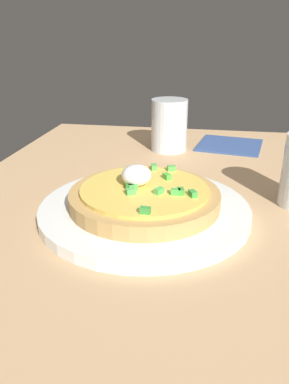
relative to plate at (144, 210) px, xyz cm
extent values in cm
cube|color=tan|center=(-0.85, 11.11, -2.48)|extent=(102.73, 87.27, 3.41)
cylinder|color=white|center=(0.00, 0.00, 0.00)|extent=(29.97, 29.97, 1.56)
cylinder|color=tan|center=(0.00, 0.00, 1.86)|extent=(21.32, 21.32, 2.16)
cylinder|color=#E6C252|center=(0.00, 0.00, 3.19)|extent=(18.14, 18.14, 0.50)
ellipsoid|color=white|center=(-0.44, -1.29, 4.91)|extent=(4.26, 4.26, 2.95)
cube|color=green|center=(1.88, 6.82, 3.84)|extent=(1.51, 1.31, 0.80)
cube|color=#50A950|center=(2.56, -1.47, 3.84)|extent=(1.38, 1.51, 0.80)
cube|color=green|center=(-0.75, -1.49, 3.84)|extent=(1.37, 0.95, 0.80)
cube|color=#4FB04C|center=(-7.71, 0.23, 3.84)|extent=(1.42, 1.06, 0.80)
cube|color=green|center=(1.35, 5.19, 3.84)|extent=(1.45, 1.11, 0.80)
cube|color=#54B047|center=(-7.58, 3.02, 3.84)|extent=(1.20, 1.48, 0.80)
cube|color=green|center=(-3.83, 2.71, 3.84)|extent=(1.50, 1.41, 0.80)
cube|color=green|center=(7.90, 1.43, 3.84)|extent=(0.86, 1.32, 0.80)
cube|color=green|center=(1.66, 4.51, 3.84)|extent=(0.85, 1.31, 0.80)
cube|color=#50B447|center=(1.07, -1.40, 3.84)|extent=(1.22, 1.49, 0.80)
cube|color=#52B651|center=(1.71, 2.28, 3.84)|extent=(1.51, 1.38, 0.80)
cube|color=#2E7F2D|center=(-2.25, -1.87, 3.84)|extent=(1.41, 1.04, 0.80)
cube|color=#378A32|center=(0.89, -1.85, 3.84)|extent=(1.20, 1.48, 0.80)
cylinder|color=silver|center=(-32.44, -0.10, 4.72)|extent=(7.76, 7.76, 11.00)
cylinder|color=#371015|center=(-32.44, -0.10, 3.66)|extent=(6.83, 6.83, 8.07)
cube|color=#334D84|center=(-37.64, 13.32, -0.58)|extent=(15.90, 15.90, 0.40)
camera|label=1|loc=(48.74, 8.28, 24.05)|focal=35.79mm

